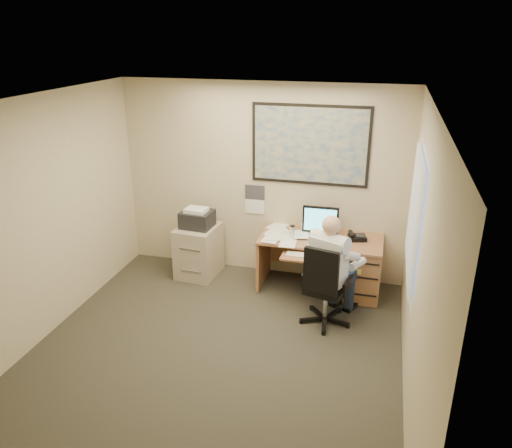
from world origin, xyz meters
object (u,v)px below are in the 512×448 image
(filing_cabinet, at_px, (198,246))
(person, at_px, (328,270))
(office_chair, at_px, (326,301))
(desk, at_px, (345,261))

(filing_cabinet, xyz_separation_m, person, (1.92, -0.77, 0.25))
(filing_cabinet, height_order, office_chair, office_chair)
(filing_cabinet, bearing_deg, person, -17.62)
(office_chair, bearing_deg, person, 111.13)
(desk, distance_m, person, 0.84)
(filing_cabinet, distance_m, office_chair, 2.12)
(office_chair, distance_m, person, 0.38)
(desk, relative_size, filing_cabinet, 1.58)
(office_chair, height_order, person, person)
(desk, bearing_deg, office_chair, -98.37)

